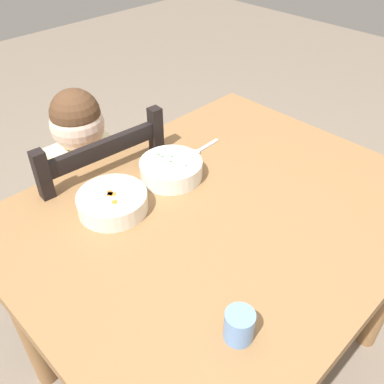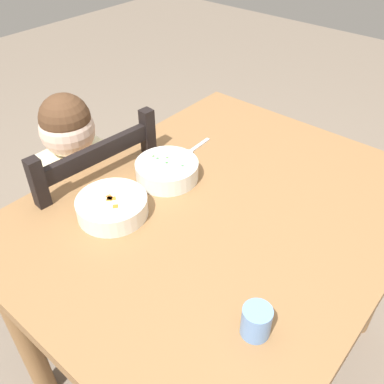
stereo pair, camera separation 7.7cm
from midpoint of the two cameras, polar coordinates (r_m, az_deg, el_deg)
ground_plane at (r=1.74m, az=4.17°, el=-21.44°), size 8.00×8.00×0.00m
dining_table at (r=1.23m, az=5.53°, el=-6.33°), size 1.13×0.90×0.76m
dining_chair at (r=1.59m, az=-11.35°, el=-4.01°), size 0.45×0.45×0.91m
child_figure at (r=1.47m, az=-11.93°, el=1.33°), size 0.32×0.31×0.97m
bowl_of_peas at (r=1.24m, az=-1.00°, el=3.19°), size 0.19×0.19×0.06m
bowl_of_carrots at (r=1.14m, az=-8.84°, el=-1.34°), size 0.19×0.19×0.05m
spoon at (r=1.37m, az=2.53°, el=5.61°), size 0.14×0.03×0.01m
drinking_cup at (r=0.87m, az=9.05°, el=-17.55°), size 0.06×0.06×0.07m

